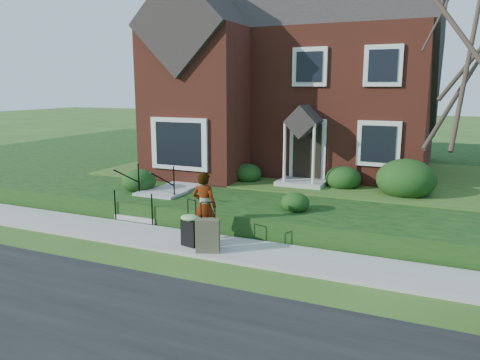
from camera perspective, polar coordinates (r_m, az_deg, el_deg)
The scene contains 11 objects.
ground at distance 12.03m, azimuth -5.56°, elevation -7.89°, with size 120.00×120.00×0.00m, color #2D5119.
street at distance 8.44m, azimuth -23.34°, elevation -17.59°, with size 60.00×6.00×0.01m, color black.
sidewalk at distance 12.02m, azimuth -5.56°, elevation -7.71°, with size 60.00×1.60×0.08m, color #9E9B93.
terrace at distance 21.14m, azimuth 19.13°, elevation 0.78°, with size 44.00×20.00×0.60m, color black.
walkway at distance 17.27m, azimuth -4.67°, elevation 0.22°, with size 1.20×6.00×0.06m, color #9E9B93.
main_house at distance 20.37m, azimuth 7.47°, elevation 14.95°, with size 10.40×10.20×9.40m.
front_steps at distance 14.68m, azimuth -10.56°, elevation -2.55°, with size 1.40×2.02×1.50m.
foundation_shrubs at distance 15.91m, azimuth 5.29°, elevation 1.10°, with size 10.65×4.47×1.28m.
woman at distance 11.92m, azimuth -4.36°, elevation -3.19°, with size 0.65×0.43×1.78m, color #999999.
suitcase_black at distance 11.62m, azimuth -6.09°, elevation -5.86°, with size 0.56×0.49×1.17m.
suitcase_olive at distance 11.20m, azimuth -3.95°, elevation -6.75°, with size 0.63×0.48×1.20m.
Camera 1 is at (5.65, -9.86, 3.96)m, focal length 35.00 mm.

